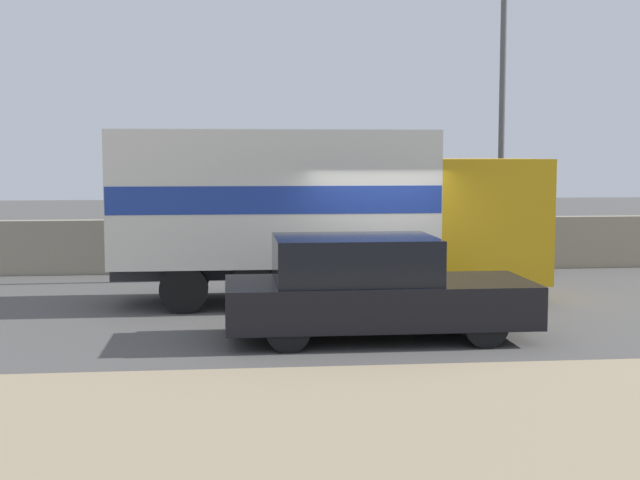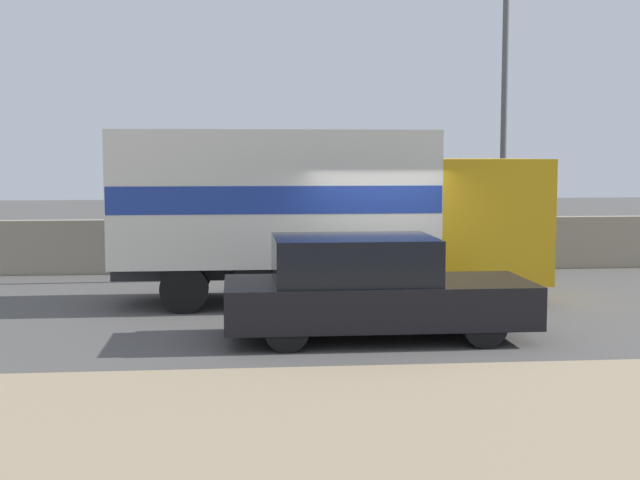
% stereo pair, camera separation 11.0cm
% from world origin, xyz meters
% --- Properties ---
extents(ground_plane, '(80.00, 80.00, 0.00)m').
position_xyz_m(ground_plane, '(0.00, 0.00, 0.00)').
color(ground_plane, '#514F4C').
extents(dirt_shoulder_foreground, '(60.00, 6.80, 0.04)m').
position_xyz_m(dirt_shoulder_foreground, '(0.00, -6.21, 0.02)').
color(dirt_shoulder_foreground, '#9E896B').
rests_on(dirt_shoulder_foreground, ground_plane).
extents(stone_wall_backdrop, '(60.00, 0.35, 1.25)m').
position_xyz_m(stone_wall_backdrop, '(0.00, 6.80, 0.62)').
color(stone_wall_backdrop, gray).
rests_on(stone_wall_backdrop, ground_plane).
extents(street_lamp, '(0.56, 0.28, 8.04)m').
position_xyz_m(street_lamp, '(3.52, 5.65, 4.59)').
color(street_lamp, '#4C4C51').
rests_on(street_lamp, ground_plane).
extents(box_truck, '(7.92, 2.40, 3.18)m').
position_xyz_m(box_truck, '(-0.96, 2.53, 1.80)').
color(box_truck, gold).
rests_on(box_truck, ground_plane).
extents(car_hatchback, '(4.57, 1.86, 1.54)m').
position_xyz_m(car_hatchback, '(-0.51, -0.95, 0.76)').
color(car_hatchback, black).
rests_on(car_hatchback, ground_plane).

